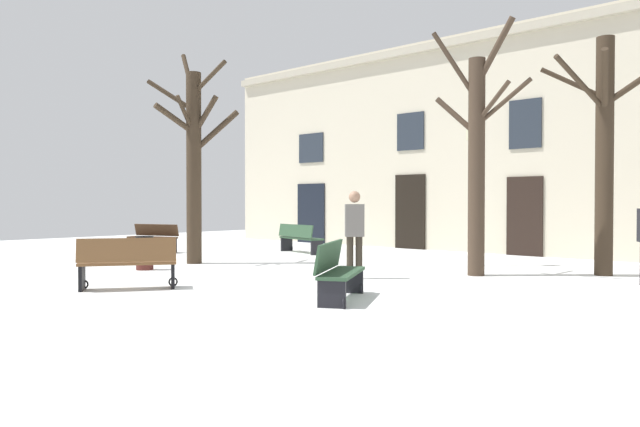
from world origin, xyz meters
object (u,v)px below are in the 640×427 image
(bench_far_corner, at_px, (299,238))
(person_strolling, at_px, (354,230))
(tree_foreground, at_px, (194,158))
(streetlamp, at_px, (473,178))
(litter_bin, at_px, (145,253))
(tree_right_of_center, at_px, (605,148))
(bench_facing_shops, at_px, (338,271))
(bench_near_center_tree, at_px, (128,263))
(bench_back_to_back_right, at_px, (153,237))
(tree_center, at_px, (477,156))

(bench_far_corner, height_order, person_strolling, person_strolling)
(person_strolling, bearing_deg, tree_foreground, -39.24)
(tree_foreground, distance_m, streetlamp, 6.86)
(litter_bin, height_order, person_strolling, person_strolling)
(tree_right_of_center, bearing_deg, bench_far_corner, -178.48)
(bench_facing_shops, xyz_separation_m, bench_near_center_tree, (-3.46, -1.62, 0.02))
(streetlamp, bearing_deg, bench_back_to_back_right, -162.15)
(litter_bin, height_order, bench_facing_shops, bench_facing_shops)
(tree_foreground, height_order, litter_bin, tree_foreground)
(person_strolling, bearing_deg, litter_bin, -20.07)
(bench_facing_shops, relative_size, bench_near_center_tree, 1.01)
(streetlamp, height_order, bench_far_corner, streetlamp)
(tree_foreground, relative_size, litter_bin, 7.13)
(litter_bin, relative_size, bench_facing_shops, 0.46)
(litter_bin, bearing_deg, streetlamp, 48.38)
(bench_facing_shops, distance_m, person_strolling, 2.71)
(tree_foreground, bearing_deg, bench_back_to_back_right, 162.18)
(tree_right_of_center, xyz_separation_m, litter_bin, (-8.07, -5.82, -2.28))
(tree_center, bearing_deg, tree_right_of_center, 41.57)
(bench_near_center_tree, bearing_deg, bench_far_corner, -123.06)
(tree_center, xyz_separation_m, streetlamp, (-0.98, 1.69, -0.38))
(tree_foreground, distance_m, litter_bin, 2.79)
(litter_bin, distance_m, person_strolling, 4.97)
(tree_center, distance_m, streetlamp, 1.99)
(litter_bin, distance_m, bench_far_corner, 5.62)
(litter_bin, xyz_separation_m, person_strolling, (4.53, 1.95, 0.60))
(bench_back_to_back_right, bearing_deg, tree_center, -10.73)
(bench_back_to_back_right, bearing_deg, bench_facing_shops, -34.81)
(tree_center, height_order, bench_near_center_tree, tree_center)
(bench_facing_shops, bearing_deg, bench_back_to_back_right, 44.53)
(person_strolling, bearing_deg, bench_back_to_back_right, -49.01)
(streetlamp, xyz_separation_m, litter_bin, (-5.11, -5.75, -1.74))
(bench_far_corner, bearing_deg, streetlamp, -164.00)
(tree_right_of_center, height_order, litter_bin, tree_right_of_center)
(streetlamp, relative_size, bench_far_corner, 1.78)
(tree_right_of_center, bearing_deg, bench_back_to_back_right, -166.02)
(tree_right_of_center, relative_size, tree_center, 0.94)
(litter_bin, bearing_deg, tree_right_of_center, 35.79)
(tree_center, height_order, person_strolling, tree_center)
(streetlamp, distance_m, bench_back_to_back_right, 9.78)
(tree_right_of_center, xyz_separation_m, bench_back_to_back_right, (-12.13, -3.02, -2.21))
(bench_facing_shops, bearing_deg, bench_near_center_tree, 86.61)
(tree_right_of_center, relative_size, streetlamp, 1.44)
(streetlamp, bearing_deg, bench_far_corner, -178.38)
(tree_center, xyz_separation_m, bench_facing_shops, (-0.11, -4.33, -2.04))
(tree_center, relative_size, person_strolling, 3.00)
(bench_far_corner, bearing_deg, bench_back_to_back_right, 52.77)
(bench_back_to_back_right, xyz_separation_m, bench_facing_shops, (10.05, -3.07, 0.00))
(bench_far_corner, bearing_deg, tree_center, -178.60)
(tree_center, height_order, tree_foreground, tree_foreground)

